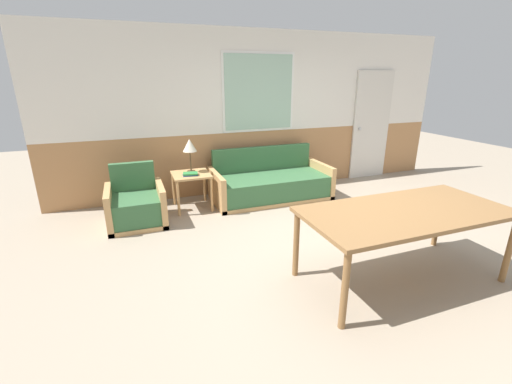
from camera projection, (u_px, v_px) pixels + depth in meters
The scene contains 9 objects.
ground_plane at pixel (345, 252), 4.04m from camera, with size 16.00×16.00×0.00m, color gray.
wall_back at pixel (263, 113), 5.93m from camera, with size 7.20×0.09×2.70m.
couch at pixel (270, 184), 5.74m from camera, with size 1.95×0.90×0.82m.
armchair at pixel (136, 206), 4.76m from camera, with size 0.77×0.76×0.80m.
side_table at pixel (191, 179), 5.23m from camera, with size 0.56×0.56×0.56m.
table_lamp at pixel (190, 146), 5.17m from camera, with size 0.21×0.21×0.51m.
book_stack at pixel (190, 174), 5.10m from camera, with size 0.24×0.19×0.04m.
dining_table at pixel (406, 216), 3.30m from camera, with size 2.02×0.97×0.75m.
entry_door at pixel (371, 126), 6.75m from camera, with size 0.82×0.09×2.07m.
Camera 1 is at (-2.25, -3.00, 1.98)m, focal length 24.00 mm.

